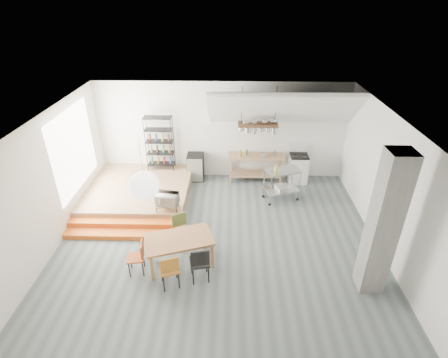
{
  "coord_description": "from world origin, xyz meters",
  "views": [
    {
      "loc": [
        0.32,
        -7.11,
        5.7
      ],
      "look_at": [
        0.12,
        0.8,
        1.33
      ],
      "focal_mm": 28.0,
      "sensor_mm": 36.0,
      "label": 1
    }
  ],
  "objects_px": {
    "stove": "(298,168)",
    "dining_table": "(179,241)",
    "mini_fridge": "(196,167)",
    "rolling_cart": "(282,181)"
  },
  "relations": [
    {
      "from": "stove",
      "to": "mini_fridge",
      "type": "height_order",
      "value": "stove"
    },
    {
      "from": "dining_table",
      "to": "mini_fridge",
      "type": "height_order",
      "value": "mini_fridge"
    },
    {
      "from": "dining_table",
      "to": "mini_fridge",
      "type": "xyz_separation_m",
      "value": [
        -0.02,
        4.1,
        -0.19
      ]
    },
    {
      "from": "stove",
      "to": "dining_table",
      "type": "height_order",
      "value": "stove"
    },
    {
      "from": "rolling_cart",
      "to": "mini_fridge",
      "type": "relative_size",
      "value": 1.25
    },
    {
      "from": "stove",
      "to": "dining_table",
      "type": "relative_size",
      "value": 0.69
    },
    {
      "from": "stove",
      "to": "mini_fridge",
      "type": "relative_size",
      "value": 1.31
    },
    {
      "from": "dining_table",
      "to": "rolling_cart",
      "type": "height_order",
      "value": "rolling_cart"
    },
    {
      "from": "rolling_cart",
      "to": "mini_fridge",
      "type": "bearing_deg",
      "value": 136.46
    },
    {
      "from": "rolling_cart",
      "to": "mini_fridge",
      "type": "distance_m",
      "value": 2.96
    }
  ]
}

